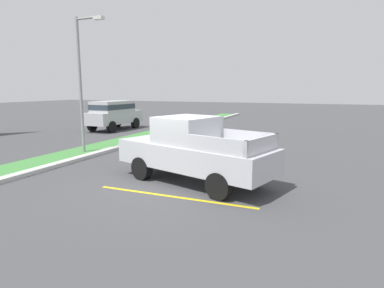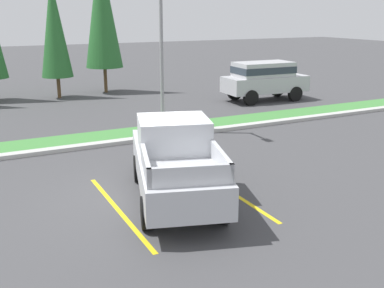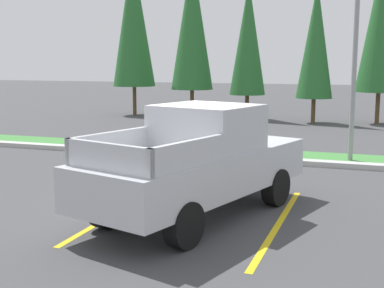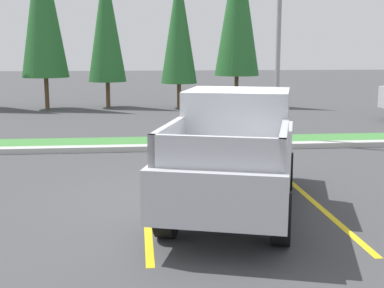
# 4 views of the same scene
# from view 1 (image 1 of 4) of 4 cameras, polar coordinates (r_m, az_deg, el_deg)

# --- Properties ---
(ground_plane) EXTENTS (120.00, 120.00, 0.00)m
(ground_plane) POSITION_cam_1_polar(r_m,az_deg,el_deg) (10.35, -4.24, -6.96)
(ground_plane) COLOR #424244
(parking_line_near) EXTENTS (0.12, 4.80, 0.01)m
(parking_line_near) POSITION_cam_1_polar(r_m,az_deg,el_deg) (9.12, -3.32, -9.27)
(parking_line_near) COLOR yellow
(parking_line_near) RESTS_ON ground
(parking_line_far) EXTENTS (0.12, 4.80, 0.01)m
(parking_line_far) POSITION_cam_1_polar(r_m,az_deg,el_deg) (11.86, 3.26, -4.76)
(parking_line_far) COLOR yellow
(parking_line_far) RESTS_ON ground
(curb_strip) EXTENTS (56.00, 0.40, 0.15)m
(curb_strip) POSITION_cam_1_polar(r_m,az_deg,el_deg) (13.30, -23.89, -3.69)
(curb_strip) COLOR #B2B2AD
(curb_strip) RESTS_ON ground
(grass_median) EXTENTS (56.00, 1.80, 0.06)m
(grass_median) POSITION_cam_1_polar(r_m,az_deg,el_deg) (14.11, -26.97, -3.36)
(grass_median) COLOR #42843D
(grass_median) RESTS_ON ground
(pickup_truck_main) EXTENTS (3.33, 5.54, 2.10)m
(pickup_truck_main) POSITION_cam_1_polar(r_m,az_deg,el_deg) (10.25, 0.20, -1.12)
(pickup_truck_main) COLOR black
(pickup_truck_main) RESTS_ON ground
(suv_distant) EXTENTS (4.67, 2.11, 2.10)m
(suv_distant) POSITION_cam_1_polar(r_m,az_deg,el_deg) (24.18, -13.70, 5.36)
(suv_distant) COLOR black
(suv_distant) RESTS_ON ground
(street_light) EXTENTS (0.24, 1.49, 6.08)m
(street_light) POSITION_cam_1_polar(r_m,az_deg,el_deg) (15.61, -18.76, 11.47)
(street_light) COLOR gray
(street_light) RESTS_ON ground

